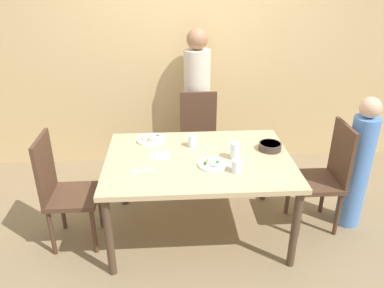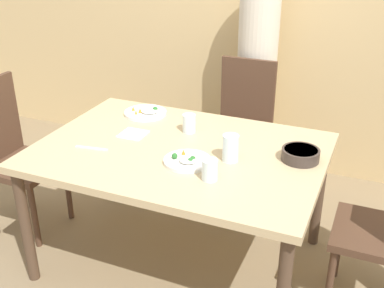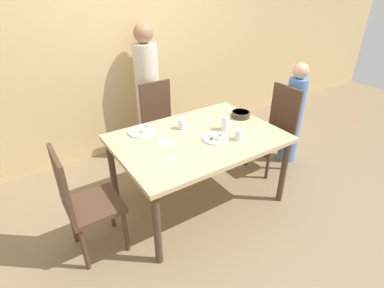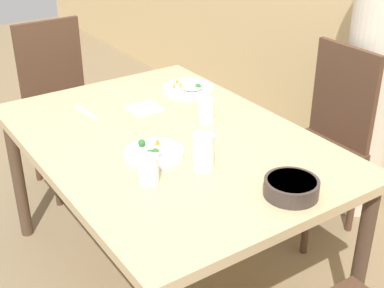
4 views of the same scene
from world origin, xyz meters
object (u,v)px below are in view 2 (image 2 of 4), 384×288
(chair_adult_spot, at_px, (242,127))
(bowl_curry, at_px, (301,154))
(person_adult, at_px, (256,82))
(plate_rice_adult, at_px, (187,161))
(glass_water_tall, at_px, (210,170))

(chair_adult_spot, distance_m, bowl_curry, 0.96)
(chair_adult_spot, distance_m, person_adult, 0.38)
(chair_adult_spot, bearing_deg, bowl_curry, -54.74)
(person_adult, xyz_separation_m, plate_rice_adult, (0.03, -1.31, -0.01))
(chair_adult_spot, xyz_separation_m, person_adult, (0.00, 0.31, 0.23))
(chair_adult_spot, relative_size, glass_water_tall, 9.47)
(person_adult, height_order, bowl_curry, person_adult)
(bowl_curry, bearing_deg, chair_adult_spot, 125.26)
(chair_adult_spot, height_order, person_adult, person_adult)
(chair_adult_spot, bearing_deg, plate_rice_adult, -88.39)
(plate_rice_adult, bearing_deg, bowl_curry, 26.08)
(bowl_curry, height_order, glass_water_tall, glass_water_tall)
(person_adult, distance_m, glass_water_tall, 1.43)
(plate_rice_adult, bearing_deg, person_adult, 91.24)
(person_adult, xyz_separation_m, glass_water_tall, (0.19, -1.42, 0.03))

